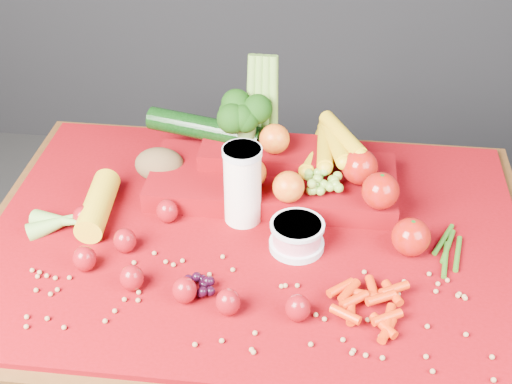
# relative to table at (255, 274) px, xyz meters

# --- Properties ---
(table) EXTENTS (1.10, 0.80, 0.75)m
(table) POSITION_rel_table_xyz_m (0.00, 0.00, 0.00)
(table) COLOR #3C230D
(table) RESTS_ON ground
(red_cloth) EXTENTS (1.05, 0.75, 0.01)m
(red_cloth) POSITION_rel_table_xyz_m (0.00, 0.00, 0.10)
(red_cloth) COLOR #71030B
(red_cloth) RESTS_ON table
(milk_glass) EXTENTS (0.08, 0.08, 0.17)m
(milk_glass) POSITION_rel_table_xyz_m (-0.03, 0.05, 0.20)
(milk_glass) COLOR white
(milk_glass) RESTS_ON red_cloth
(yogurt_bowl) EXTENTS (0.11, 0.11, 0.06)m
(yogurt_bowl) POSITION_rel_table_xyz_m (0.08, -0.03, 0.14)
(yogurt_bowl) COLOR silver
(yogurt_bowl) RESTS_ON red_cloth
(strawberry_scatter) EXTENTS (0.48, 0.28, 0.05)m
(strawberry_scatter) POSITION_rel_table_xyz_m (-0.16, -0.13, 0.13)
(strawberry_scatter) COLOR maroon
(strawberry_scatter) RESTS_ON red_cloth
(dark_grape_cluster) EXTENTS (0.06, 0.05, 0.03)m
(dark_grape_cluster) POSITION_rel_table_xyz_m (-0.08, -0.17, 0.12)
(dark_grape_cluster) COLOR black
(dark_grape_cluster) RESTS_ON red_cloth
(soybean_scatter) EXTENTS (0.84, 0.24, 0.01)m
(soybean_scatter) POSITION_rel_table_xyz_m (0.00, -0.20, 0.11)
(soybean_scatter) COLOR #9E6F44
(soybean_scatter) RESTS_ON red_cloth
(corn_ear) EXTENTS (0.19, 0.24, 0.06)m
(corn_ear) POSITION_rel_table_xyz_m (-0.36, -0.01, 0.13)
(corn_ear) COLOR gold
(corn_ear) RESTS_ON red_cloth
(potato) EXTENTS (0.11, 0.08, 0.07)m
(potato) POSITION_rel_table_xyz_m (-0.23, 0.17, 0.14)
(potato) COLOR #4E3B22
(potato) RESTS_ON red_cloth
(baby_carrot_pile) EXTENTS (0.17, 0.17, 0.03)m
(baby_carrot_pile) POSITION_rel_table_xyz_m (0.22, -0.19, 0.12)
(baby_carrot_pile) COLOR red
(baby_carrot_pile) RESTS_ON red_cloth
(green_bean_pile) EXTENTS (0.14, 0.12, 0.01)m
(green_bean_pile) POSITION_rel_table_xyz_m (0.38, -0.01, 0.11)
(green_bean_pile) COLOR #295914
(green_bean_pile) RESTS_ON red_cloth
(produce_mound) EXTENTS (0.61, 0.36, 0.27)m
(produce_mound) POSITION_rel_table_xyz_m (0.04, 0.16, 0.16)
(produce_mound) COLOR #71030B
(produce_mound) RESTS_ON red_cloth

